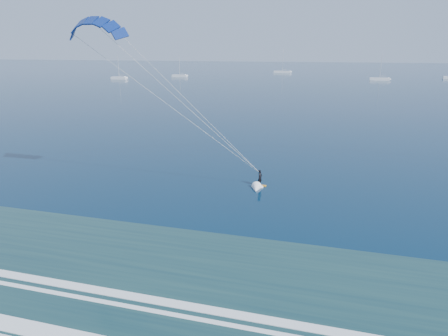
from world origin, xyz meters
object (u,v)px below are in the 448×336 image
object	(u,v)px
sailboat_0	(119,78)
sailboat_1	(180,76)
kitesurfer_rig	(181,102)
sailboat_2	(282,72)
sailboat_3	(380,79)

from	to	relation	value
sailboat_0	sailboat_1	world-z (taller)	sailboat_1
kitesurfer_rig	sailboat_2	size ratio (longest dim) A/B	1.43
sailboat_0	sailboat_1	bearing A→B (deg)	46.21
sailboat_0	sailboat_2	world-z (taller)	sailboat_2
sailboat_2	sailboat_3	bearing A→B (deg)	-42.79
sailboat_1	sailboat_3	world-z (taller)	sailboat_3
sailboat_0	sailboat_1	xyz separation A→B (m)	(21.87, 22.81, 0.00)
sailboat_0	sailboat_3	xyz separation A→B (m)	(119.30, 26.40, 0.01)
kitesurfer_rig	sailboat_2	xyz separation A→B (m)	(-17.67, 211.07, -8.41)
kitesurfer_rig	sailboat_0	xyz separation A→B (m)	(-85.84, 137.34, -8.42)
sailboat_1	sailboat_3	xyz separation A→B (m)	(97.43, 3.59, 0.01)
sailboat_1	kitesurfer_rig	bearing A→B (deg)	-68.23
kitesurfer_rig	sailboat_0	size ratio (longest dim) A/B	1.80
kitesurfer_rig	sailboat_3	bearing A→B (deg)	78.45
kitesurfer_rig	sailboat_2	distance (m)	211.97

